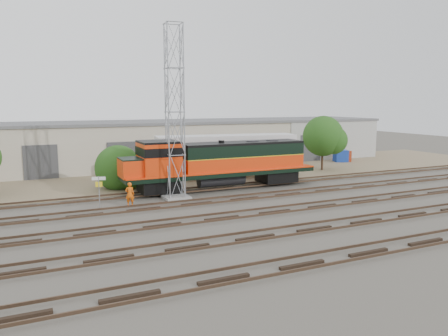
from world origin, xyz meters
name	(u,v)px	position (x,y,z in m)	size (l,w,h in m)	color
ground	(254,204)	(0.00, 0.00, 0.00)	(140.00, 140.00, 0.00)	#47423A
dirt_strip	(186,174)	(0.00, 15.00, 0.01)	(80.00, 16.00, 0.02)	#726047
tracks	(275,212)	(0.00, -3.00, 0.08)	(80.00, 20.40, 0.28)	black
warehouse	(164,143)	(0.04, 22.98, 2.65)	(58.40, 10.40, 5.30)	#BCB09C
locomotive	(218,162)	(-0.25, 6.00, 2.39)	(17.33, 3.04, 4.17)	black
signal_tower	(175,115)	(-4.69, 4.23, 6.54)	(1.98, 1.98, 13.38)	gray
sign_post	(99,186)	(-10.72, 3.37, 1.63)	(0.93, 0.32, 2.33)	gray
worker	(130,194)	(-8.58, 3.19, 0.88)	(0.64, 0.42, 1.77)	#E95A0C
semi_trailer	(230,151)	(3.26, 11.04, 2.71)	(14.23, 4.70, 4.30)	silver
dumpster_blue	(341,156)	(21.22, 15.88, 0.75)	(1.60, 1.50, 1.50)	#16359A
dumpster_red	(344,156)	(21.67, 15.84, 0.70)	(1.50, 1.40, 1.40)	maroon
tree_mid	(121,169)	(-7.78, 10.12, 1.69)	(4.26, 4.06, 4.06)	#382619
tree_east	(326,137)	(15.07, 11.12, 3.69)	(4.71, 4.48, 6.05)	#382619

